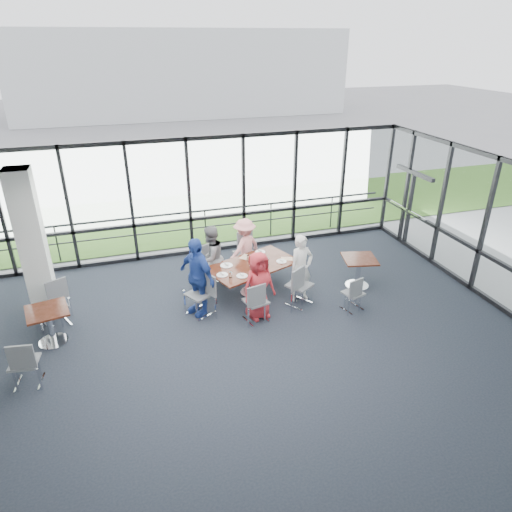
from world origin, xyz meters
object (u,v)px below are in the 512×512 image
object	(u,v)px
side_table_left	(48,316)
diner_end	(197,276)
side_table_right	(359,263)
diner_far_right	(245,247)
chair_main_end	(199,294)
chair_spare_r	(353,293)
chair_spare_la	(24,362)
chair_main_fl	(206,266)
chair_main_fr	(245,253)
chair_main_nl	(256,301)
diner_near_left	(259,286)
structural_column	(33,245)
main_table	(252,269)
diner_near_right	(301,268)
chair_spare_lb	(54,306)
chair_main_nr	(299,285)
diner_far_left	(211,258)

from	to	relation	value
side_table_left	diner_end	distance (m)	2.98
side_table_right	diner_far_right	xyz separation A→B (m)	(-2.42, 1.41, 0.13)
chair_main_end	chair_spare_r	size ratio (longest dim) A/B	1.20
chair_spare_la	chair_main_fl	bearing A→B (deg)	43.49
side_table_right	chair_main_fl	bearing A→B (deg)	159.95
chair_main_fr	chair_main_end	bearing A→B (deg)	31.63
diner_far_right	chair_main_nl	size ratio (longest dim) A/B	1.63
diner_end	chair_main_nl	world-z (taller)	diner_end
diner_near_left	diner_far_right	world-z (taller)	diner_near_left
chair_main_nl	chair_main_fr	world-z (taller)	chair_main_fr
chair_main_fr	chair_spare_la	distance (m)	5.65
structural_column	side_table_right	xyz separation A→B (m)	(7.06, -1.06, -0.99)
main_table	side_table_right	size ratio (longest dim) A/B	2.53
side_table_right	diner_far_right	world-z (taller)	diner_far_right
diner_end	chair_spare_r	size ratio (longest dim) A/B	2.17
structural_column	diner_near_left	xyz separation A→B (m)	(4.38, -1.60, -0.84)
side_table_left	diner_near_right	world-z (taller)	diner_near_right
diner_far_right	chair_spare_la	distance (m)	5.49
structural_column	diner_far_right	distance (m)	4.73
side_table_right	diner_far_right	size ratio (longest dim) A/B	0.61
side_table_left	side_table_right	xyz separation A→B (m)	(6.84, 0.22, 0.00)
chair_main_fr	chair_main_fl	bearing A→B (deg)	1.87
chair_main_fr	chair_spare_lb	size ratio (longest dim) A/B	1.05
diner_near_right	chair_spare_lb	size ratio (longest dim) A/B	1.68
chair_spare_lb	side_table_left	bearing A→B (deg)	61.69
diner_end	chair_spare_lb	size ratio (longest dim) A/B	1.89
diner_near_left	chair_main_fr	size ratio (longest dim) A/B	1.54
diner_near_left	chair_spare_lb	bearing A→B (deg)	152.86
main_table	diner_near_left	bearing A→B (deg)	-119.96
chair_main_nr	chair_spare_r	xyz separation A→B (m)	(1.04, -0.55, -0.08)
diner_far_left	chair_spare_la	size ratio (longest dim) A/B	1.72
chair_spare_la	chair_spare_r	bearing A→B (deg)	12.23
main_table	chair_main_end	size ratio (longest dim) A/B	2.37
side_table_right	chair_main_nl	world-z (taller)	chair_main_nl
chair_main_fr	chair_spare_lb	bearing A→B (deg)	-1.22
chair_main_end	chair_main_fr	bearing A→B (deg)	108.56
side_table_right	diner_far_left	size ratio (longest dim) A/B	0.58
chair_main_nl	chair_spare_lb	bearing A→B (deg)	152.44
diner_end	chair_spare_la	size ratio (longest dim) A/B	1.93
diner_near_left	chair_main_nl	distance (m)	0.34
structural_column	main_table	xyz separation A→B (m)	(4.54, -0.61, -0.96)
chair_main_fl	structural_column	bearing A→B (deg)	-27.15
chair_main_fr	chair_spare_r	distance (m)	3.06
chair_main_end	chair_spare_la	xyz separation A→B (m)	(-3.28, -1.30, -0.03)
chair_main_fr	side_table_right	bearing A→B (deg)	128.86
side_table_right	diner_end	xyz separation A→B (m)	(-3.88, 0.01, 0.27)
side_table_right	chair_main_nl	bearing A→B (deg)	-166.56
chair_main_nl	chair_spare_la	world-z (taller)	chair_main_nl
diner_far_right	diner_end	bearing A→B (deg)	13.39
diner_far_left	chair_main_end	world-z (taller)	diner_far_left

